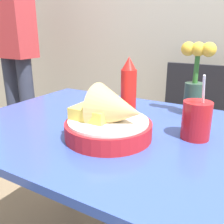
% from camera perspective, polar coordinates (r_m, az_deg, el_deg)
% --- Properties ---
extents(dining_table, '(1.01, 0.75, 0.72)m').
position_cam_1_polar(dining_table, '(0.91, -0.43, -9.71)').
color(dining_table, '#334C9E').
rests_on(dining_table, ground_plane).
extents(chair_far_window, '(0.40, 0.40, 0.84)m').
position_cam_1_polar(chair_far_window, '(1.60, 17.69, -2.22)').
color(chair_far_window, black).
rests_on(chair_far_window, ground_plane).
extents(food_basket, '(0.26, 0.26, 0.17)m').
position_cam_1_polar(food_basket, '(0.74, -0.20, -1.88)').
color(food_basket, red).
rests_on(food_basket, dining_table).
extents(ketchup_bottle, '(0.06, 0.06, 0.22)m').
position_cam_1_polar(ketchup_bottle, '(0.92, 3.80, 5.31)').
color(ketchup_bottle, red).
rests_on(ketchup_bottle, dining_table).
extents(drink_cup, '(0.09, 0.09, 0.20)m').
position_cam_1_polar(drink_cup, '(0.79, 18.70, -2.03)').
color(drink_cup, red).
rests_on(drink_cup, dining_table).
extents(flower_vase, '(0.12, 0.07, 0.27)m').
position_cam_1_polar(flower_vase, '(0.99, 18.48, 7.00)').
color(flower_vase, '#2D4738').
rests_on(flower_vase, dining_table).
extents(person_standing, '(0.32, 0.19, 1.74)m').
position_cam_1_polar(person_standing, '(2.01, -21.77, 16.29)').
color(person_standing, '#2D3347').
rests_on(person_standing, ground_plane).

